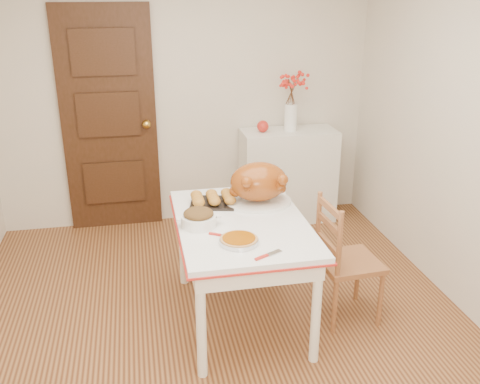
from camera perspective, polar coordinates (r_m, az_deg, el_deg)
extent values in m
cube|color=#4E2612|center=(3.69, -1.99, -15.12)|extent=(3.50, 4.00, 0.00)
cube|color=beige|center=(5.05, -5.97, 10.44)|extent=(3.50, 0.00, 2.50)
cube|color=#391E12|center=(5.05, -13.83, 7.39)|extent=(0.85, 0.06, 2.06)
cube|color=silver|center=(5.22, 5.15, 1.77)|extent=(0.90, 0.40, 0.90)
sphere|color=red|center=(5.01, 2.46, 7.05)|extent=(0.11, 0.11, 0.11)
cylinder|color=#873F01|center=(3.19, -0.12, -5.12)|extent=(0.31, 0.31, 0.05)
cylinder|color=white|center=(3.96, -0.16, 0.79)|extent=(0.08, 0.08, 0.11)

